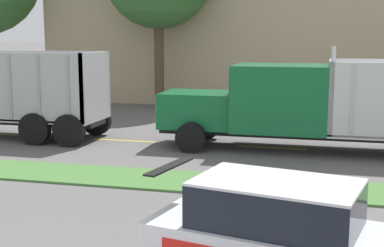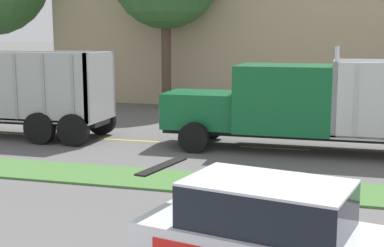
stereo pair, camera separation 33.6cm
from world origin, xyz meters
TOP-DOWN VIEW (x-y plane):
  - grass_verge at (0.00, 8.06)m, footprint 120.00×1.95m
  - centre_line_4 at (-3.33, 13.03)m, footprint 2.40×0.14m
  - centre_line_5 at (2.07, 13.03)m, footprint 2.40×0.14m
  - dump_truck_lead at (3.55, 12.89)m, footprint 12.72×2.80m
  - rally_car at (3.31, 2.64)m, footprint 4.67×2.62m
  - store_building_backdrop at (3.64, 29.36)m, footprint 31.69×12.10m

SIDE VIEW (x-z plane):
  - centre_line_4 at x=-3.33m, z-range 0.00..0.01m
  - centre_line_5 at x=2.07m, z-range 0.00..0.01m
  - grass_verge at x=0.00m, z-range 0.00..0.06m
  - rally_car at x=3.31m, z-range 0.00..1.71m
  - dump_truck_lead at x=3.55m, z-range -0.27..3.24m
  - store_building_backdrop at x=3.64m, z-range 0.00..6.95m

